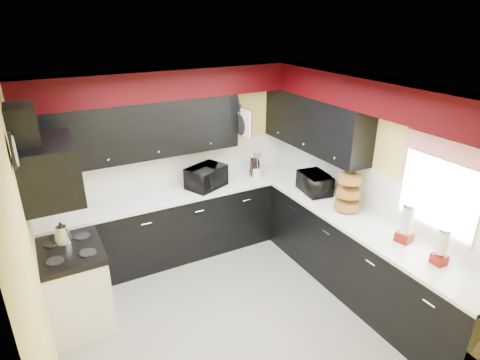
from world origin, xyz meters
The scene contains 35 objects.
ground centered at (0.00, 0.00, 0.00)m, with size 3.60×3.60×0.00m, color gray.
wall_back centered at (0.00, 1.80, 1.25)m, with size 3.60×0.06×2.50m, color #E0C666.
wall_right centered at (1.80, 0.00, 1.25)m, with size 0.06×3.60×2.50m, color #E0C666.
wall_left centered at (-1.80, 0.00, 1.25)m, with size 0.06×3.60×2.50m, color #E0C666.
ceiling centered at (0.00, 0.00, 2.50)m, with size 3.60×3.60×0.06m, color white.
cab_back centered at (0.00, 1.50, 0.45)m, with size 3.60×0.60×0.90m, color black.
cab_right centered at (1.50, -0.30, 0.45)m, with size 0.60×3.00×0.90m, color black.
counter_back centered at (0.00, 1.50, 0.92)m, with size 3.62×0.64×0.04m, color white.
counter_right centered at (1.50, -0.30, 0.92)m, with size 0.64×3.02×0.04m, color white.
splash_back centered at (0.00, 1.79, 1.19)m, with size 3.60×0.02×0.50m, color white.
splash_right centered at (1.79, 0.00, 1.19)m, with size 0.02×3.60×0.50m, color white.
upper_back centered at (-0.50, 1.62, 1.80)m, with size 2.60×0.35×0.70m, color black.
upper_right centered at (1.62, 0.90, 1.80)m, with size 0.35×1.80×0.70m, color black.
soffit_back centered at (0.00, 1.62, 2.33)m, with size 3.60×0.36×0.35m, color black.
soffit_right centered at (1.62, -0.18, 2.33)m, with size 0.36×3.24×0.35m, color black.
stove centered at (-1.50, 0.75, 0.43)m, with size 0.60×0.75×0.86m, color white.
cooktop centered at (-1.50, 0.75, 0.89)m, with size 0.62×0.77×0.06m, color black.
hood centered at (-1.55, 0.75, 1.78)m, with size 0.50×0.78×0.55m, color black.
hood_duct centered at (-1.68, 0.75, 2.20)m, with size 0.24×0.40×0.40m, color black.
window centered at (1.79, -0.90, 1.55)m, with size 0.03×0.86×0.96m, color white, non-canonical shape.
valance centered at (1.73, -0.90, 1.95)m, with size 0.04×0.88×0.20m, color red.
pan_top centered at (0.82, 1.55, 2.00)m, with size 0.03×0.22×0.40m, color black, non-canonical shape.
pan_mid centered at (0.82, 1.42, 1.75)m, with size 0.03×0.28×0.46m, color black, non-canonical shape.
pan_low centered at (0.82, 1.68, 1.72)m, with size 0.03×0.24×0.42m, color black, non-canonical shape.
cut_board centered at (0.83, 1.30, 1.80)m, with size 0.03×0.26×0.35m, color white.
baskets centered at (1.52, 0.05, 1.18)m, with size 0.27×0.27×0.50m, color brown, non-canonical shape.
clock centered at (-1.77, 0.25, 2.15)m, with size 0.03×0.30×0.30m, color black, non-canonical shape.
deco_plate centered at (1.77, -0.35, 2.25)m, with size 0.03×0.24×0.24m, color white, non-canonical shape.
toaster_oven centered at (0.33, 1.46, 1.09)m, with size 0.50×0.42×0.29m, color black.
microwave centered at (1.50, 0.64, 1.07)m, with size 0.47×0.32×0.26m, color black.
utensil_crock centered at (1.10, 1.44, 1.01)m, with size 0.13×0.13×0.14m, color silver.
knife_block centered at (1.10, 1.51, 1.06)m, with size 0.11×0.15×0.24m, color black.
kettle centered at (-1.54, 0.94, 1.01)m, with size 0.19×0.19×0.17m, color #B2B2B7, non-canonical shape.
dispenser_a centered at (1.56, -0.76, 1.14)m, with size 0.15×0.15×0.40m, color maroon, non-canonical shape.
dispenser_b centered at (1.52, -1.20, 1.11)m, with size 0.12×0.12×0.33m, color #630A0F, non-canonical shape.
Camera 1 is at (-1.62, -3.10, 3.13)m, focal length 30.00 mm.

